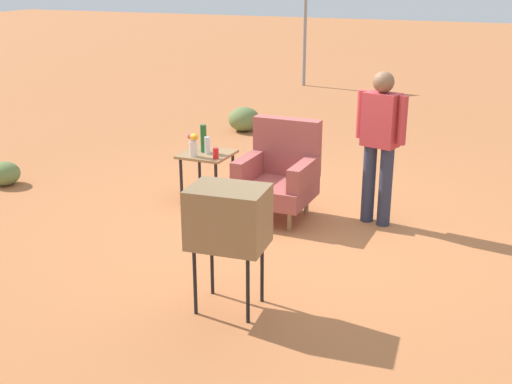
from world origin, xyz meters
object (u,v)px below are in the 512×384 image
side_table (207,160)px  tv_on_stand (228,218)px  road_sign (305,25)px  person_standing (380,139)px  bottle_wine_green (204,138)px  flower_vase (193,144)px  soda_can_red (216,153)px  armchair (279,173)px  bottle_short_clear (207,145)px

side_table → tv_on_stand: size_ratio=0.58×
road_sign → person_standing: bearing=-65.7°
person_standing → bottle_wine_green: (-2.03, -0.09, -0.18)m
side_table → flower_vase: 0.31m
side_table → road_sign: road_sign is taller
soda_can_red → bottle_wine_green: bottle_wine_green is taller
road_sign → bottle_wine_green: 8.27m
armchair → bottle_short_clear: 0.93m
person_standing → flower_vase: person_standing is taller
bottle_short_clear → tv_on_stand: bearing=-58.9°
bottle_wine_green → armchair: bearing=-6.1°
soda_can_red → bottle_short_clear: bearing=141.8°
tv_on_stand → road_sign: (-2.96, 10.31, 0.60)m
person_standing → bottle_short_clear: (-1.95, -0.15, -0.24)m
side_table → person_standing: person_standing is taller
person_standing → flower_vase: size_ratio=6.19×
side_table → tv_on_stand: (1.32, -2.18, 0.27)m
person_standing → soda_can_red: size_ratio=13.44×
tv_on_stand → flower_vase: tv_on_stand is taller
person_standing → road_sign: bearing=114.3°
road_sign → flower_vase: (1.56, -8.31, -0.63)m
bottle_wine_green → flower_vase: bottle_wine_green is taller
side_table → bottle_wine_green: (-0.06, 0.03, 0.25)m
tv_on_stand → person_standing: person_standing is taller
soda_can_red → bottle_wine_green: 0.34m
armchair → bottle_short_clear: bearing=177.1°
tv_on_stand → soda_can_red: bearing=119.1°
road_sign → flower_vase: bearing=-79.3°
side_table → road_sign: bearing=101.4°
armchair → soda_can_red: bearing=-172.8°
tv_on_stand → person_standing: bearing=74.3°
armchair → bottle_wine_green: bearing=173.9°
road_sign → soda_can_red: (1.84, -8.29, -0.72)m
person_standing → road_sign: 8.79m
armchair → tv_on_stand: bearing=-79.5°
soda_can_red → flower_vase: size_ratio=0.46×
armchair → side_table: 0.93m
tv_on_stand → bottle_wine_green: (-1.38, 2.21, -0.02)m
tv_on_stand → side_table: bearing=121.2°
flower_vase → person_standing: bearing=8.6°
side_table → person_standing: size_ratio=0.37×
side_table → armchair: bearing=-4.6°
tv_on_stand → bottle_short_clear: (-1.30, 2.15, -0.08)m
tv_on_stand → flower_vase: size_ratio=3.89×
bottle_wine_green → bottle_short_clear: bearing=-36.9°
road_sign → flower_vase: road_sign is taller
tv_on_stand → soda_can_red: 2.31m
side_table → flower_vase: size_ratio=2.27×
soda_can_red → bottle_short_clear: size_ratio=0.61×
side_table → bottle_short_clear: 0.19m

